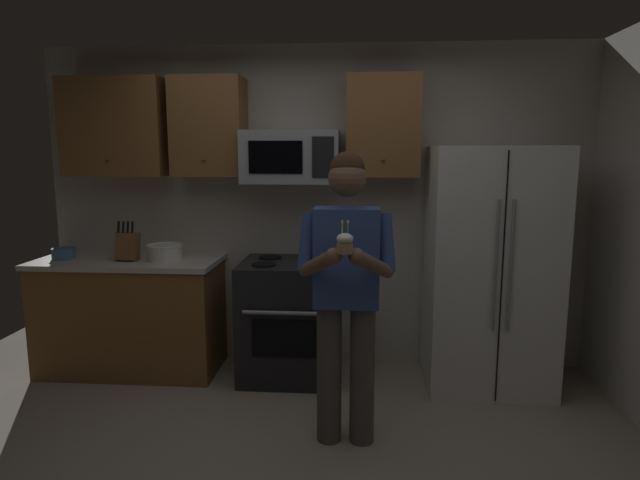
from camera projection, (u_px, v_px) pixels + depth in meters
name	position (u px, v px, depth m)	size (l,w,h in m)	color
ground_plane	(286.00, 476.00, 2.96)	(6.00, 6.00, 0.00)	#9E9384
wall_back	(314.00, 208.00, 4.47)	(4.40, 0.10, 2.60)	beige
oven_range	(291.00, 319.00, 4.23)	(0.76, 0.70, 0.93)	black
microwave	(291.00, 157.00, 4.15)	(0.74, 0.41, 0.40)	#9EA0A5
refrigerator	(489.00, 269.00, 4.01)	(0.90, 0.75, 1.80)	white
cabinet_row_upper	(219.00, 127.00, 4.21)	(2.78, 0.36, 0.76)	brown
counter_left	(131.00, 314.00, 4.35)	(1.44, 0.66, 0.92)	brown
knife_block	(128.00, 246.00, 4.21)	(0.16, 0.15, 0.32)	brown
bowl_large_white	(165.00, 252.00, 4.21)	(0.27, 0.27, 0.13)	white
bowl_small_colored	(64.00, 253.00, 4.28)	(0.18, 0.18, 0.09)	#4C7299
person	(346.00, 283.00, 3.16)	(0.60, 0.48, 1.76)	#4C4742
cupcake	(345.00, 243.00, 2.79)	(0.09, 0.09, 0.17)	#A87F56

